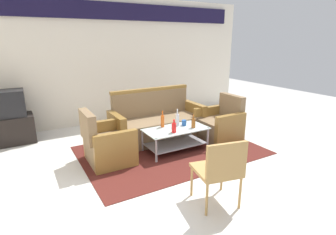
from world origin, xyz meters
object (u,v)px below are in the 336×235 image
Objects in this scene: bottle_red at (174,128)px; armchair_left at (107,145)px; bottle_brown at (193,123)px; bottle_orange at (163,121)px; couch at (157,123)px; bottle_clear at (177,120)px; tv_stand at (11,130)px; coffee_table at (175,136)px; armchair_right at (220,125)px; television at (6,104)px; cup at (184,123)px; wicker_chair at (220,168)px.

armchair_left is at bearing 163.05° from bottle_red.
bottle_orange reaches higher than bottle_brown.
bottle_brown is 1.02× the size of bottle_red.
couch is at bearing 81.18° from bottle_red.
armchair_left is 3.73× the size of bottle_brown.
bottle_clear reaches higher than bottle_red.
tv_stand is at bearing -25.94° from couch.
couch is 1.64× the size of coffee_table.
armchair_right is 1.38× the size of television.
tv_stand is at bearing 143.21° from coffee_table.
bottle_red is 2.23× the size of cup.
cup is at bearing 86.82° from armchair_left.
coffee_table is 0.39m from bottle_brown.
bottle_clear is 0.14m from cup.
couch reaches higher than armchair_right.
couch is 8.10× the size of bottle_red.
wicker_chair is at bearing -59.53° from tv_stand.
bottle_orange reaches higher than bottle_red.
bottle_orange is at bearing 145.78° from bottle_brown.
armchair_left reaches higher than tv_stand.
armchair_right is at bearing 60.95° from wicker_chair.
couch reaches higher than wicker_chair.
armchair_right is at bearing 11.34° from bottle_brown.
armchair_left reaches higher than bottle_red.
armchair_right reaches higher than bottle_clear.
coffee_table is 0.34m from bottle_orange.
armchair_left reaches higher than bottle_orange.
bottle_clear reaches higher than cup.
bottle_clear is 3.12m from television.
bottle_clear is at bearing 99.05° from couch.
tv_stand is (-2.32, 1.67, -0.26)m from bottle_orange.
couch is at bearing -25.55° from tv_stand.
armchair_left reaches higher than bottle_clear.
armchair_right is 0.78m from bottle_brown.
couch is at bearing 114.45° from armchair_left.
bottle_orange is 0.39m from cup.
armchair_left is (-1.16, -0.51, -0.03)m from couch.
couch is at bearing 91.54° from wicker_chair.
armchair_left is 2.73× the size of bottle_clear.
bottle_red is 0.27× the size of wicker_chair.
couch is at bearing 99.44° from bottle_clear.
coffee_table is 1.31× the size of wicker_chair.
bottle_brown reaches higher than bottle_red.
bottle_clear is (1.26, -0.06, 0.24)m from armchair_left.
wicker_chair is at bearing -115.03° from bottle_brown.
television is at bearing -25.99° from couch.
cup is at bearing 148.60° from television.
bottle_orange is 1.84m from wicker_chair.
bottle_clear is at bearing -34.38° from tv_stand.
couch is 18.05× the size of cup.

